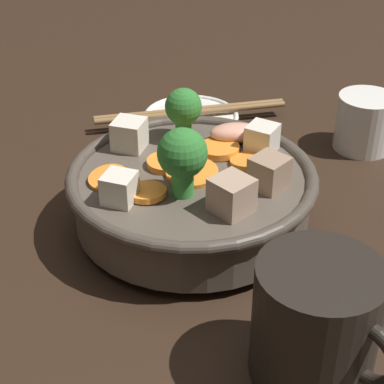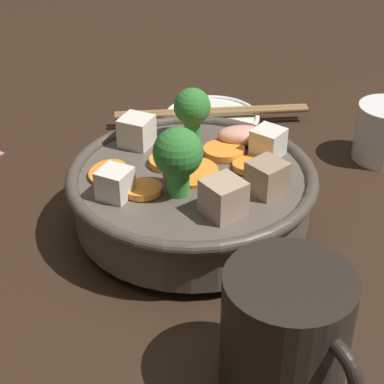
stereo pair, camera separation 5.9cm
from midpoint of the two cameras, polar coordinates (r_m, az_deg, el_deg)
name	(u,v)px [view 1 (the left image)]	position (r m, az deg, el deg)	size (l,w,h in m)	color
ground_plane	(192,225)	(0.61, -2.77, -3.03)	(3.00, 3.00, 0.00)	black
stirfry_bowl	(192,188)	(0.58, -2.85, 0.25)	(0.23, 0.23, 0.12)	#51473D
side_saucer	(191,118)	(0.78, -2.23, 6.50)	(0.12, 0.12, 0.01)	white
tea_cup	(365,122)	(0.74, 12.93, 6.03)	(0.06, 0.06, 0.06)	white
dark_mug	(317,323)	(0.44, 7.32, -11.64)	(0.11, 0.09, 0.09)	black
chopsticks_pair	(191,111)	(0.78, -2.25, 7.13)	(0.12, 0.21, 0.01)	olive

